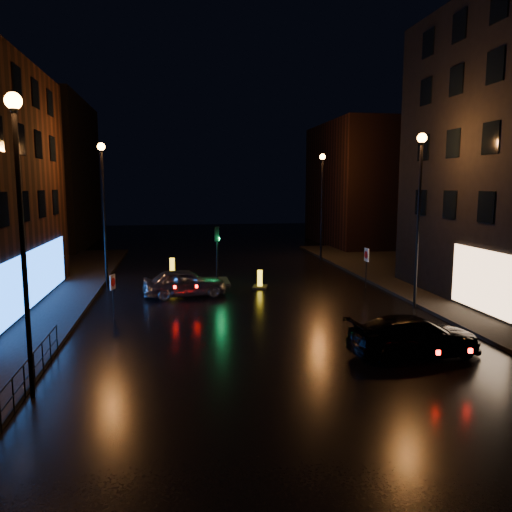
# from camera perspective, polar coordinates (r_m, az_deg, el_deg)

# --- Properties ---
(ground) EXTENTS (120.00, 120.00, 0.00)m
(ground) POSITION_cam_1_polar(r_m,az_deg,el_deg) (17.74, 3.42, -11.57)
(ground) COLOR black
(ground) RESTS_ON ground
(pavement_right) EXTENTS (12.00, 44.00, 0.15)m
(pavement_right) POSITION_cam_1_polar(r_m,az_deg,el_deg) (30.62, 26.37, -3.84)
(pavement_right) COLOR black
(pavement_right) RESTS_ON ground
(building_far_left) EXTENTS (8.00, 16.00, 14.00)m
(building_far_left) POSITION_cam_1_polar(r_m,az_deg,el_deg) (52.75, -22.99, 8.61)
(building_far_left) COLOR black
(building_far_left) RESTS_ON ground
(building_far_right) EXTENTS (8.00, 14.00, 12.00)m
(building_far_right) POSITION_cam_1_polar(r_m,az_deg,el_deg) (51.78, 12.05, 7.98)
(building_far_right) COLOR black
(building_far_right) RESTS_ON ground
(street_lamp_lnear) EXTENTS (0.44, 0.44, 8.37)m
(street_lamp_lnear) POSITION_cam_1_polar(r_m,az_deg,el_deg) (14.87, -25.38, 5.76)
(street_lamp_lnear) COLOR black
(street_lamp_lnear) RESTS_ON ground
(street_lamp_lfar) EXTENTS (0.44, 0.44, 8.37)m
(street_lamp_lfar) POSITION_cam_1_polar(r_m,az_deg,el_deg) (30.57, -17.08, 7.00)
(street_lamp_lfar) COLOR black
(street_lamp_lfar) RESTS_ON ground
(street_lamp_rnear) EXTENTS (0.44, 0.44, 8.37)m
(street_lamp_rnear) POSITION_cam_1_polar(r_m,az_deg,el_deg) (25.08, 18.18, 6.79)
(street_lamp_rnear) COLOR black
(street_lamp_rnear) RESTS_ON ground
(street_lamp_rfar) EXTENTS (0.44, 0.44, 8.37)m
(street_lamp_rfar) POSITION_cam_1_polar(r_m,az_deg,el_deg) (39.98, 7.55, 7.47)
(street_lamp_rfar) COLOR black
(street_lamp_rfar) RESTS_ON ground
(traffic_signal) EXTENTS (1.40, 2.40, 3.45)m
(traffic_signal) POSITION_cam_1_polar(r_m,az_deg,el_deg) (30.88, -4.45, -2.10)
(traffic_signal) COLOR black
(traffic_signal) RESTS_ON ground
(guard_railing) EXTENTS (0.05, 6.04, 1.00)m
(guard_railing) POSITION_cam_1_polar(r_m,az_deg,el_deg) (16.72, -24.08, -10.84)
(guard_railing) COLOR black
(guard_railing) RESTS_ON ground
(silver_hatchback) EXTENTS (4.64, 2.38, 1.51)m
(silver_hatchback) POSITION_cam_1_polar(r_m,az_deg,el_deg) (27.15, -8.15, -3.04)
(silver_hatchback) COLOR #93969A
(silver_hatchback) RESTS_ON ground
(dark_sedan) EXTENTS (4.96, 2.39, 1.39)m
(dark_sedan) POSITION_cam_1_polar(r_m,az_deg,el_deg) (18.65, 17.64, -8.70)
(dark_sedan) COLOR black
(dark_sedan) RESTS_ON ground
(bollard_near) EXTENTS (1.09, 1.36, 1.04)m
(bollard_near) POSITION_cam_1_polar(r_m,az_deg,el_deg) (29.25, 0.45, -3.20)
(bollard_near) COLOR black
(bollard_near) RESTS_ON ground
(bollard_far) EXTENTS (1.16, 1.46, 1.12)m
(bollard_far) POSITION_cam_1_polar(r_m,az_deg,el_deg) (33.99, -9.54, -1.69)
(bollard_far) COLOR black
(bollard_far) RESTS_ON ground
(road_sign_left) EXTENTS (0.20, 0.48, 2.04)m
(road_sign_left) POSITION_cam_1_polar(r_m,az_deg,el_deg) (23.06, -16.05, -3.31)
(road_sign_left) COLOR black
(road_sign_left) RESTS_ON ground
(road_sign_right) EXTENTS (0.09, 0.57, 2.35)m
(road_sign_right) POSITION_cam_1_polar(r_m,az_deg,el_deg) (29.58, 12.51, -0.26)
(road_sign_right) COLOR black
(road_sign_right) RESTS_ON ground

